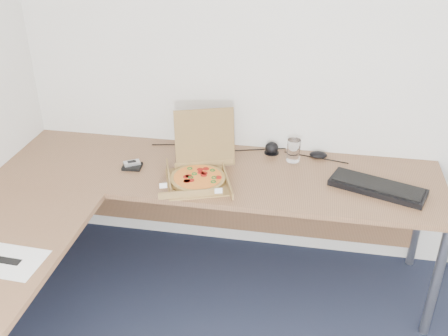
% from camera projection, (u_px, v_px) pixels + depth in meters
% --- Properties ---
extents(room_shell, '(3.50, 3.50, 2.50)m').
position_uv_depth(room_shell, '(303.00, 266.00, 1.43)').
color(room_shell, silver).
rests_on(room_shell, ground).
extents(desk, '(2.50, 2.20, 0.73)m').
position_uv_depth(desk, '(141.00, 211.00, 2.66)').
color(desk, brown).
rests_on(desk, ground).
extents(pizza_box, '(0.34, 0.39, 0.34)m').
position_uv_depth(pizza_box, '(199.00, 174.00, 2.85)').
color(pizza_box, olive).
rests_on(pizza_box, desk).
extents(drinking_glass, '(0.08, 0.08, 0.14)m').
position_uv_depth(drinking_glass, '(294.00, 150.00, 3.04)').
color(drinking_glass, white).
rests_on(drinking_glass, desk).
extents(keyboard, '(0.53, 0.34, 0.03)m').
position_uv_depth(keyboard, '(377.00, 187.00, 2.77)').
color(keyboard, black).
rests_on(keyboard, desk).
extents(mouse, '(0.12, 0.09, 0.04)m').
position_uv_depth(mouse, '(318.00, 155.00, 3.10)').
color(mouse, black).
rests_on(mouse, desk).
extents(wallet, '(0.11, 0.10, 0.02)m').
position_uv_depth(wallet, '(132.00, 166.00, 2.99)').
color(wallet, black).
rests_on(wallet, desk).
extents(phone, '(0.10, 0.09, 0.02)m').
position_uv_depth(phone, '(132.00, 163.00, 2.99)').
color(phone, '#B2B5BA').
rests_on(phone, wallet).
extents(paper_sheet, '(0.32, 0.23, 0.00)m').
position_uv_depth(paper_sheet, '(7.00, 261.00, 2.26)').
color(paper_sheet, white).
rests_on(paper_sheet, desk).
extents(dome_speaker, '(0.09, 0.09, 0.08)m').
position_uv_depth(dome_speaker, '(272.00, 147.00, 3.14)').
color(dome_speaker, black).
rests_on(dome_speaker, desk).
extents(cable_bundle, '(0.58, 0.12, 0.01)m').
position_uv_depth(cable_bundle, '(244.00, 150.00, 3.19)').
color(cable_bundle, black).
rests_on(cable_bundle, desk).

